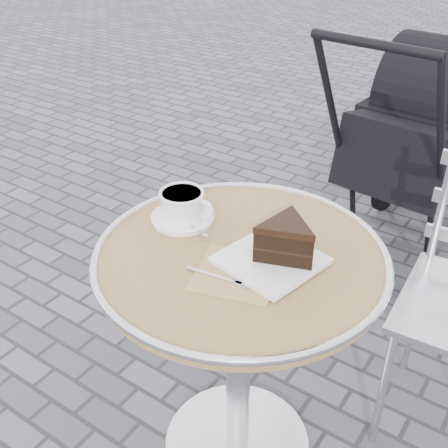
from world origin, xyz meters
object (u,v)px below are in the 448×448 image
Objects in this scene: cake_plate_set at (281,245)px; baby_stroller at (422,150)px; cappuccino_set at (183,208)px; cafe_table at (240,306)px.

baby_stroller is at bearing 103.84° from cake_plate_set.
cake_plate_set is at bearing -17.43° from cappuccino_set.
cake_plate_set is at bearing -82.80° from baby_stroller.
cafe_table is 3.96× the size of cappuccino_set.
cappuccino_set is at bearing 168.13° from cafe_table.
baby_stroller reaches higher than cake_plate_set.
cafe_table is 0.69× the size of baby_stroller.
cafe_table is 0.29m from cappuccino_set.
baby_stroller is (-0.05, 1.37, -0.30)m from cake_plate_set.
baby_stroller is (0.04, 1.39, -0.08)m from cafe_table.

